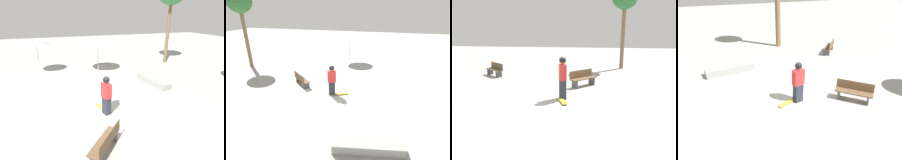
% 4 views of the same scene
% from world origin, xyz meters
% --- Properties ---
extents(ground_plane, '(60.00, 60.00, 0.00)m').
position_xyz_m(ground_plane, '(0.00, 0.00, 0.00)').
color(ground_plane, '#9E9E99').
extents(skater_main, '(0.54, 0.40, 1.82)m').
position_xyz_m(skater_main, '(0.16, 0.71, 0.98)').
color(skater_main, '#282D38').
rests_on(skater_main, ground_plane).
extents(skateboard, '(0.81, 0.52, 0.07)m').
position_xyz_m(skateboard, '(0.72, 0.80, 0.06)').
color(skateboard, gold).
rests_on(skateboard, ground_plane).
extents(concrete_ledge, '(2.69, 1.10, 0.37)m').
position_xyz_m(concrete_ledge, '(2.72, -3.26, 0.19)').
color(concrete_ledge, gray).
rests_on(concrete_ledge, ground_plane).
extents(bench_near, '(1.49, 1.40, 0.85)m').
position_xyz_m(bench_near, '(-2.17, 1.43, 0.43)').
color(bench_near, '#47474C').
rests_on(bench_near, ground_plane).
extents(shade_umbrella_grey, '(1.97, 1.97, 2.52)m').
position_xyz_m(shade_umbrella_grey, '(7.42, 3.91, 2.37)').
color(shade_umbrella_grey, '#B7B7BC').
rests_on(shade_umbrella_grey, ground_plane).
extents(shade_umbrella_cream, '(2.45, 2.45, 2.42)m').
position_xyz_m(shade_umbrella_cream, '(6.56, -0.51, 2.22)').
color(shade_umbrella_cream, '#B7B7BC').
rests_on(shade_umbrella_cream, ground_plane).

